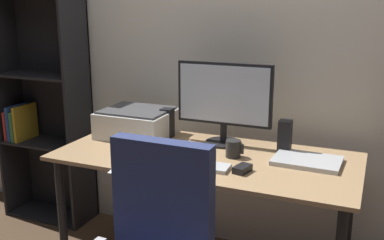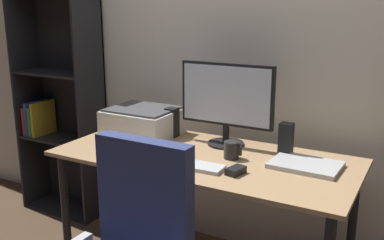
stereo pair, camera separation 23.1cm
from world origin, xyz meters
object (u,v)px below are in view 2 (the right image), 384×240
(monitor, at_px, (226,99))
(speaker_left, at_px, (172,122))
(coffee_mug, at_px, (232,150))
(laptop, at_px, (306,165))
(bookshelf, at_px, (61,107))
(keyboard, at_px, (194,166))
(speaker_right, at_px, (286,139))
(printer, at_px, (143,121))
(mouse, at_px, (236,171))
(desk, at_px, (204,171))

(monitor, bearing_deg, speaker_left, -178.67)
(coffee_mug, distance_m, speaker_left, 0.49)
(laptop, xyz_separation_m, bookshelf, (-1.84, 0.27, 0.02))
(keyboard, xyz_separation_m, speaker_left, (-0.35, 0.38, 0.08))
(speaker_right, distance_m, printer, 0.85)
(speaker_right, bearing_deg, coffee_mug, -140.53)
(mouse, distance_m, laptop, 0.35)
(mouse, bearing_deg, bookshelf, 175.28)
(desk, bearing_deg, keyboard, -78.46)
(speaker_left, relative_size, printer, 0.42)
(coffee_mug, bearing_deg, mouse, -60.78)
(keyboard, bearing_deg, monitor, 90.17)
(mouse, distance_m, coffee_mug, 0.21)
(speaker_left, xyz_separation_m, bookshelf, (-1.02, 0.15, -0.05))
(coffee_mug, xyz_separation_m, bookshelf, (-1.48, 0.33, -0.01))
(keyboard, distance_m, bookshelf, 1.47)
(desk, height_order, speaker_right, speaker_right)
(laptop, relative_size, speaker_right, 1.88)
(coffee_mug, relative_size, laptop, 0.29)
(desk, bearing_deg, coffee_mug, 9.63)
(keyboard, xyz_separation_m, coffee_mug, (0.10, 0.20, 0.03))
(keyboard, bearing_deg, printer, 145.50)
(mouse, bearing_deg, speaker_right, 85.47)
(bookshelf, bearing_deg, desk, -14.68)
(monitor, bearing_deg, speaker_right, -1.33)
(printer, xyz_separation_m, bookshelf, (-0.85, 0.20, -0.05))
(laptop, height_order, bookshelf, bookshelf)
(laptop, distance_m, speaker_left, 0.83)
(laptop, bearing_deg, printer, 177.66)
(laptop, bearing_deg, speaker_left, 173.32)
(bookshelf, bearing_deg, monitor, -5.80)
(speaker_left, bearing_deg, keyboard, -47.19)
(speaker_left, bearing_deg, desk, -32.75)
(monitor, height_order, laptop, monitor)
(monitor, xyz_separation_m, speaker_right, (0.34, -0.01, -0.17))
(speaker_left, xyz_separation_m, speaker_right, (0.68, 0.00, 0.00))
(keyboard, xyz_separation_m, printer, (-0.52, 0.33, 0.07))
(monitor, distance_m, speaker_left, 0.38)
(laptop, bearing_deg, monitor, 166.55)
(monitor, height_order, coffee_mug, monitor)
(speaker_left, height_order, speaker_right, same)
(mouse, height_order, speaker_left, speaker_left)
(monitor, xyz_separation_m, bookshelf, (-1.36, 0.14, -0.22))
(mouse, height_order, coffee_mug, coffee_mug)
(monitor, distance_m, bookshelf, 1.38)
(mouse, xyz_separation_m, printer, (-0.73, 0.32, 0.06))
(coffee_mug, relative_size, bookshelf, 0.06)
(speaker_left, bearing_deg, coffee_mug, -21.55)
(keyboard, relative_size, bookshelf, 0.18)
(laptop, xyz_separation_m, speaker_left, (-0.82, 0.12, 0.07))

